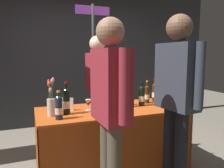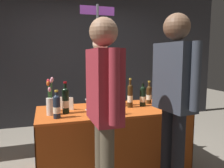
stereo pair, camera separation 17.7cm
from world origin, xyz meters
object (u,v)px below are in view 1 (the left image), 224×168
Objects in this scene: flower_vase at (51,103)px; wine_glass_near_vendor at (54,105)px; tasting_table at (112,127)px; wine_glass_mid at (88,103)px; taster_foreground_right at (177,89)px; featured_wine_bottle at (130,95)px; display_bottle_0 at (59,107)px; vendor_presenter at (98,81)px; booth_signpost at (93,59)px; wine_glass_near_taster at (179,101)px.

wine_glass_near_vendor is at bearing 73.01° from flower_vase.
wine_glass_mid is at bearing 175.00° from tasting_table.
taster_foreground_right reaches higher than flower_vase.
featured_wine_bottle reaches higher than display_bottle_0.
vendor_presenter reaches higher than wine_glass_mid.
featured_wine_bottle is at bearing -83.59° from booth_signpost.
display_bottle_0 is at bearing -87.04° from wine_glass_near_vendor.
vendor_presenter is at bearing 126.31° from wine_glass_near_taster.
featured_wine_bottle is at bearing -4.06° from wine_glass_near_vendor.
display_bottle_0 reaches higher than wine_glass_near_vendor.
tasting_table is 6.06× the size of display_bottle_0.
vendor_presenter is at bearing 105.56° from featured_wine_bottle.
taster_foreground_right reaches higher than wine_glass_near_taster.
flower_vase is (-1.48, 0.20, 0.04)m from wine_glass_near_taster.
wine_glass_mid is 1.30m from booth_signpost.
wine_glass_near_taster is 1.49m from flower_vase.
featured_wine_bottle is at bearing 152.05° from wine_glass_near_taster.
wine_glass_near_vendor is 0.07× the size of taster_foreground_right.
booth_signpost is at bearing 61.20° from display_bottle_0.
booth_signpost reaches higher than featured_wine_bottle.
tasting_table is at bearing -5.00° from wine_glass_mid.
wine_glass_mid is at bearing 34.86° from display_bottle_0.
wine_glass_near_taster is (1.42, -0.05, -0.03)m from display_bottle_0.
wine_glass_near_taster reaches higher than wine_glass_mid.
tasting_table is 1.42m from booth_signpost.
vendor_presenter is (-0.20, 0.70, 0.11)m from featured_wine_bottle.
booth_signpost reaches higher than display_bottle_0.
vendor_presenter is (0.71, 0.64, 0.18)m from wine_glass_near_vendor.
featured_wine_bottle is at bearing 14.52° from display_bottle_0.
wine_glass_near_vendor is 0.16m from flower_vase.
tasting_table is 4.86× the size of featured_wine_bottle.
vendor_presenter reaches higher than tasting_table.
tasting_table is 0.78× the size of booth_signpost.
booth_signpost is at bearing 54.53° from wine_glass_near_vendor.
wine_glass_near_taster is at bearing -27.95° from featured_wine_bottle.
tasting_table is 14.56× the size of wine_glass_near_vendor.
wine_glass_mid is at bearing 14.04° from flower_vase.
featured_wine_bottle is 0.60m from wine_glass_near_taster.
featured_wine_bottle is at bearing 4.89° from flower_vase.
flower_vase is 1.10m from vendor_presenter.
vendor_presenter is at bearing 53.31° from display_bottle_0.
tasting_table is 0.43m from wine_glass_mid.
flower_vase is (-0.72, -0.08, 0.37)m from tasting_table.
taster_foreground_right is (0.36, -1.40, 0.05)m from vendor_presenter.
featured_wine_bottle is 0.88× the size of flower_vase.
booth_signpost is at bearing 2.57° from taster_foreground_right.
vendor_presenter is (0.70, 0.93, 0.14)m from display_bottle_0.
featured_wine_bottle reaches higher than wine_glass_mid.
wine_glass_near_vendor is (-0.67, 0.06, 0.32)m from tasting_table.
display_bottle_0 is (-0.66, -0.23, 0.36)m from tasting_table.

